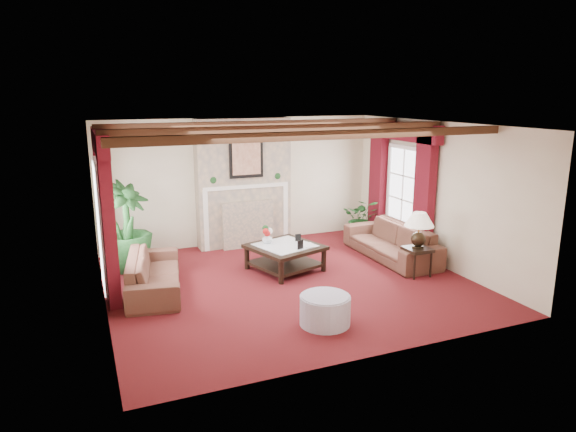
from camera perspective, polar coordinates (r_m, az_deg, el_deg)
name	(u,v)px	position (r m, az deg, el deg)	size (l,w,h in m)	color
floor	(290,283)	(8.95, 0.17, -7.45)	(6.00, 6.00, 0.00)	#450C12
ceiling	(290,125)	(8.37, 0.19, 10.09)	(6.00, 6.00, 0.00)	white
back_wall	(241,181)	(11.10, -5.28, 3.86)	(6.00, 0.02, 2.70)	beige
left_wall	(99,224)	(7.94, -20.25, -0.82)	(0.02, 5.50, 2.70)	beige
right_wall	(436,194)	(10.07, 16.16, 2.39)	(0.02, 5.50, 2.70)	beige
ceiling_beams	(290,129)	(8.37, 0.19, 9.68)	(6.00, 3.00, 0.12)	#381F11
fireplace	(242,118)	(10.77, -5.12, 10.79)	(2.00, 0.52, 2.70)	tan
french_door_left	(94,162)	(8.79, -20.77, 5.64)	(0.10, 1.10, 2.16)	white
french_door_right	(406,147)	(10.74, 12.99, 7.45)	(0.10, 1.10, 2.16)	white
curtains_left	(99,135)	(8.75, -20.27, 8.43)	(0.20, 2.40, 2.55)	#420811
curtains_right	(403,126)	(10.64, 12.62, 9.69)	(0.20, 2.40, 2.55)	#420811
sofa_left	(154,267)	(8.78, -14.71, -5.50)	(0.94, 2.15, 0.81)	#350E18
sofa_right	(391,236)	(10.36, 11.40, -2.19)	(0.68, 2.29, 0.89)	#350E18
potted_palm	(127,245)	(9.93, -17.43, -3.13)	(1.82, 1.83, 0.93)	black
small_plant	(362,223)	(11.66, 8.23, -0.74)	(1.20, 1.23, 0.72)	black
coffee_table	(285,258)	(9.50, -0.33, -4.66)	(1.16, 1.16, 0.47)	black
side_table	(417,262)	(9.52, 14.12, -4.93)	(0.44, 0.44, 0.51)	black
ottoman	(325,310)	(7.39, 4.13, -10.40)	(0.72, 0.72, 0.42)	#958DA0
table_lamp	(419,230)	(9.35, 14.33, -1.49)	(0.52, 0.52, 0.67)	black
flower_vase	(267,238)	(9.53, -2.31, -2.51)	(0.25, 0.25, 0.19)	silver
book	(304,239)	(9.30, 1.75, -2.55)	(0.23, 0.04, 0.31)	black
photo_frame_a	(300,245)	(9.17, 1.38, -3.23)	(0.13, 0.02, 0.17)	black
photo_frame_b	(298,238)	(9.67, 1.12, -2.43)	(0.11, 0.02, 0.14)	black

